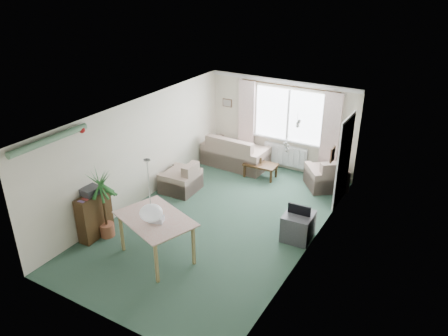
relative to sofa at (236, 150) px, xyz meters
The scene contains 25 objects.
ground 2.97m from the sofa, 69.15° to the right, with size 6.50×6.50×0.00m, color #2B493A.
window 1.71m from the sofa, 21.04° to the left, with size 1.80×0.03×1.30m, color white.
curtain_rod 2.26m from the sofa, 17.78° to the left, with size 2.60×0.03×0.03m, color black.
curtain_left 0.92m from the sofa, 75.59° to the left, with size 0.45×0.08×2.00m, color beige.
curtain_right 2.57m from the sofa, ahead, with size 0.45×0.08×2.00m, color beige.
radiator 1.32m from the sofa, 19.43° to the left, with size 1.20×0.10×0.55m, color white.
doorway 3.13m from the sofa, 10.28° to the right, with size 0.03×0.95×2.00m, color black.
pendant_lamp 5.31m from the sofa, 76.12° to the right, with size 0.36×0.36×0.36m, color white.
tinsel_garland 5.45m from the sofa, 99.80° to the right, with size 1.60×1.60×0.12m, color #196626.
bauble_cluster_a 3.48m from the sofa, 38.24° to the right, with size 0.20×0.20×0.20m, color silver.
bauble_cluster_b 4.42m from the sofa, 49.04° to the right, with size 0.20×0.20×0.20m, color silver.
wall_picture_back 1.33m from the sofa, 139.01° to the left, with size 0.28×0.03×0.22m, color brown.
wall_picture_right 3.58m from the sofa, 27.11° to the right, with size 0.03×0.24×0.30m, color brown.
sofa is the anchor object (origin of this frame).
armchair_corner 2.52m from the sofa, ahead, with size 0.87×0.83×0.78m, color beige.
armchair_left 2.01m from the sofa, 103.02° to the right, with size 0.83×0.79×0.74m, color tan.
coffee_table 0.99m from the sofa, 20.29° to the right, with size 0.83×0.46×0.37m, color black.
photo_frame 0.91m from the sofa, 20.53° to the right, with size 0.12×0.02×0.16m, color brown.
bookshelf 4.47m from the sofa, 100.21° to the right, with size 0.26×0.77×0.94m, color black.
hifi_box 4.50m from the sofa, 100.48° to the right, with size 0.28×0.35×0.14m, color #302F34.
houseplant 4.35m from the sofa, 97.98° to the right, with size 0.62×0.62×1.45m, color #226533.
dining_table 4.41m from the sofa, 80.65° to the right, with size 1.32×0.88×0.82m, color tan.
gift_box 4.52m from the sofa, 79.60° to the right, with size 0.25×0.18×0.12m, color silver.
tv_cube 3.69m from the sofa, 41.76° to the right, with size 0.55×0.61×0.55m, color #3B3B40.
pet_bed 3.48m from the sofa, 40.63° to the right, with size 0.58×0.58×0.12m, color #2241A0.
Camera 1 is at (4.12, -6.78, 4.99)m, focal length 35.00 mm.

